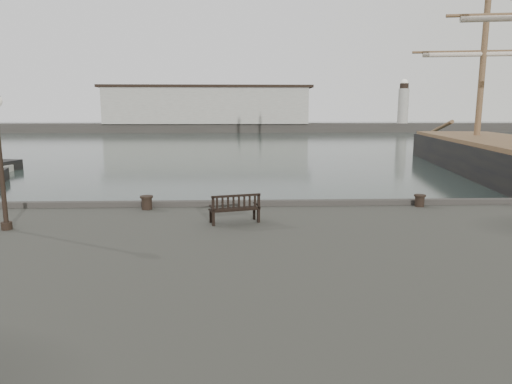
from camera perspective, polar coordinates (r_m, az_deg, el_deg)
ground at (r=16.28m, az=0.27°, el=-6.98°), size 400.00×400.00×0.00m
breakwater at (r=107.63m, az=-4.28°, el=9.77°), size 140.00×9.50×12.20m
bench at (r=13.31m, az=-2.69°, el=-2.74°), size 1.53×0.87×0.84m
bollard_left at (r=15.55m, az=-13.50°, el=-1.30°), size 0.57×0.57×0.45m
bollard_right at (r=16.54m, az=19.77°, el=-1.02°), size 0.47×0.47×0.41m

